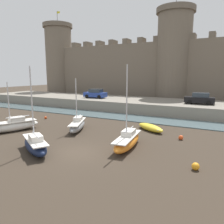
% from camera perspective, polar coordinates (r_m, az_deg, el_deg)
% --- Properties ---
extents(ground_plane, '(160.00, 160.00, 0.00)m').
position_cam_1_polar(ground_plane, '(17.40, -9.32, -10.48)').
color(ground_plane, '#382D23').
extents(water_channel, '(80.00, 4.50, 0.10)m').
position_cam_1_polar(water_channel, '(29.74, 7.71, -1.74)').
color(water_channel, slate).
rests_on(water_channel, ground).
extents(quay_road, '(70.95, 10.00, 1.70)m').
position_cam_1_polar(quay_road, '(36.40, 11.69, 1.57)').
color(quay_road, gray).
rests_on(quay_road, ground).
extents(castle, '(66.35, 7.40, 21.47)m').
position_cam_1_polar(castle, '(46.17, 15.73, 11.99)').
color(castle, '#706354').
rests_on(castle, ground).
extents(sailboat_near_channel_right, '(4.73, 3.55, 6.62)m').
position_cam_1_polar(sailboat_near_channel_right, '(18.14, -19.41, -8.02)').
color(sailboat_near_channel_right, '#141E3D').
rests_on(sailboat_near_channel_right, ground).
extents(sailboat_midflat_centre, '(3.49, 5.54, 5.21)m').
position_cam_1_polar(sailboat_midflat_centre, '(25.54, -24.35, -3.21)').
color(sailboat_midflat_centre, silver).
rests_on(sailboat_midflat_centre, ground).
extents(sailboat_midflat_right, '(1.95, 5.37, 6.75)m').
position_cam_1_polar(sailboat_midflat_right, '(18.20, 4.03, -7.47)').
color(sailboat_midflat_right, orange).
rests_on(sailboat_midflat_right, ground).
extents(rowboat_foreground_right, '(3.82, 3.12, 0.69)m').
position_cam_1_polar(rowboat_foreground_right, '(23.81, 10.00, -3.98)').
color(rowboat_foreground_right, yellow).
rests_on(rowboat_foreground_right, ground).
extents(sailboat_foreground_centre, '(3.22, 5.22, 5.58)m').
position_cam_1_polar(sailboat_foreground_centre, '(23.94, -8.99, -3.33)').
color(sailboat_foreground_centre, gray).
rests_on(sailboat_foreground_centre, ground).
extents(mooring_buoy_off_centre, '(0.49, 0.49, 0.49)m').
position_cam_1_polar(mooring_buoy_off_centre, '(15.20, 20.99, -13.13)').
color(mooring_buoy_off_centre, orange).
rests_on(mooring_buoy_off_centre, ground).
extents(mooring_buoy_near_channel, '(0.43, 0.43, 0.43)m').
position_cam_1_polar(mooring_buoy_near_channel, '(21.29, 17.54, -6.38)').
color(mooring_buoy_near_channel, '#E04C1E').
rests_on(mooring_buoy_near_channel, ground).
extents(mooring_buoy_near_shore, '(0.36, 0.36, 0.36)m').
position_cam_1_polar(mooring_buoy_near_shore, '(30.88, -16.96, -1.40)').
color(mooring_buoy_near_shore, '#E04C1E').
rests_on(mooring_buoy_near_shore, ground).
extents(car_quay_centre_east, '(4.16, 1.99, 1.62)m').
position_cam_1_polar(car_quay_centre_east, '(39.73, -4.36, 4.81)').
color(car_quay_centre_east, '#263F99').
rests_on(car_quay_centre_east, quay_road).
extents(car_quay_west, '(4.16, 1.99, 1.62)m').
position_cam_1_polar(car_quay_west, '(34.10, 21.96, 3.26)').
color(car_quay_west, black).
rests_on(car_quay_west, quay_road).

